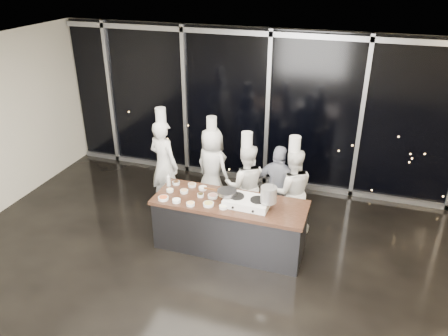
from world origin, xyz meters
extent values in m
plane|color=black|center=(0.00, 0.00, 0.00)|extent=(9.00, 9.00, 0.00)
cube|color=beige|center=(0.00, 3.50, 1.60)|extent=(9.00, 0.02, 3.20)
cube|color=white|center=(0.00, 0.00, 3.20)|extent=(9.00, 7.00, 0.02)
cube|color=black|center=(0.00, 3.44, 1.60)|extent=(8.90, 0.04, 3.18)
cube|color=#999BA2|center=(0.00, 3.39, 3.10)|extent=(8.90, 0.08, 0.10)
cube|color=#999BA2|center=(0.00, 3.39, 0.05)|extent=(8.90, 0.08, 0.10)
cube|color=#999BA2|center=(-3.60, 3.39, 1.60)|extent=(0.08, 0.08, 3.20)
cube|color=#999BA2|center=(-1.80, 3.39, 1.60)|extent=(0.08, 0.08, 3.20)
cube|color=#999BA2|center=(0.00, 3.39, 1.60)|extent=(0.08, 0.08, 3.20)
cube|color=#999BA2|center=(1.80, 3.39, 1.60)|extent=(0.08, 0.08, 3.20)
cube|color=#323237|center=(0.00, 0.90, 0.42)|extent=(2.40, 0.80, 0.84)
cube|color=#48281E|center=(0.00, 0.90, 0.87)|extent=(2.46, 0.86, 0.06)
cube|color=silver|center=(0.29, 0.87, 0.96)|extent=(0.71, 0.45, 0.12)
cylinder|color=black|center=(0.12, 0.87, 1.03)|extent=(0.24, 0.24, 0.02)
cylinder|color=black|center=(0.46, 0.86, 1.03)|extent=(0.24, 0.24, 0.02)
cylinder|color=black|center=(0.13, 0.65, 0.95)|extent=(0.04, 0.02, 0.04)
cylinder|color=black|center=(0.45, 0.64, 0.95)|extent=(0.04, 0.02, 0.04)
cylinder|color=gray|center=(-0.04, 0.89, 1.07)|extent=(0.32, 0.32, 0.05)
cube|color=#4C2B14|center=(-0.32, 0.90, 1.07)|extent=(0.23, 0.04, 0.02)
cylinder|color=#B6B5B8|center=(0.63, 0.85, 1.16)|extent=(0.26, 0.26, 0.25)
cylinder|color=silver|center=(-1.02, 0.62, 0.92)|extent=(0.17, 0.17, 0.04)
cylinder|color=#C64D21|center=(-1.02, 0.62, 0.94)|extent=(0.14, 0.14, 0.01)
cylinder|color=silver|center=(-1.03, 0.89, 0.92)|extent=(0.11, 0.11, 0.04)
cylinder|color=beige|center=(-1.03, 0.89, 0.94)|extent=(0.09, 0.09, 0.01)
cylinder|color=silver|center=(-1.05, 1.16, 0.92)|extent=(0.12, 0.12, 0.04)
cylinder|color=#321E0F|center=(-1.05, 1.16, 0.94)|extent=(0.10, 0.10, 0.01)
cylinder|color=silver|center=(-0.80, 0.61, 0.92)|extent=(0.14, 0.14, 0.04)
cylinder|color=white|center=(-0.80, 0.61, 0.94)|extent=(0.11, 0.11, 0.01)
cylinder|color=silver|center=(-0.80, 0.93, 0.92)|extent=(0.13, 0.13, 0.04)
cylinder|color=tan|center=(-0.80, 0.93, 0.94)|extent=(0.11, 0.11, 0.01)
cylinder|color=silver|center=(-0.76, 1.17, 0.92)|extent=(0.14, 0.14, 0.04)
cylinder|color=#98744C|center=(-0.76, 1.17, 0.94)|extent=(0.11, 0.11, 0.01)
cylinder|color=silver|center=(-0.54, 0.59, 0.92)|extent=(0.13, 0.13, 0.04)
cylinder|color=#F5B365|center=(-0.54, 0.59, 0.94)|extent=(0.11, 0.11, 0.01)
cylinder|color=silver|center=(-0.50, 0.90, 0.92)|extent=(0.11, 0.11, 0.04)
cylinder|color=black|center=(-0.50, 0.90, 0.94)|extent=(0.09, 0.09, 0.01)
cylinder|color=silver|center=(-0.55, 1.13, 0.92)|extent=(0.14, 0.14, 0.04)
cylinder|color=silver|center=(-0.55, 1.13, 0.94)|extent=(0.11, 0.11, 0.01)
cylinder|color=silver|center=(-0.28, 0.67, 0.92)|extent=(0.17, 0.17, 0.04)
cylinder|color=#B3A047|center=(-0.28, 0.67, 0.94)|extent=(0.14, 0.14, 0.01)
cylinder|color=silver|center=(-0.30, 0.93, 0.92)|extent=(0.16, 0.16, 0.04)
cylinder|color=#A26A5D|center=(-0.30, 0.93, 0.94)|extent=(0.13, 0.13, 0.01)
cylinder|color=silver|center=(-0.03, 0.67, 0.92)|extent=(0.13, 0.13, 0.04)
cylinder|color=beige|center=(-0.03, 0.67, 0.94)|extent=(0.11, 0.11, 0.01)
cylinder|color=silver|center=(-0.02, 0.95, 0.92)|extent=(0.15, 0.15, 0.04)
cylinder|color=brown|center=(-0.02, 0.95, 0.94)|extent=(0.12, 0.12, 0.01)
cylinder|color=silver|center=(-1.14, 1.07, 0.99)|extent=(0.06, 0.06, 0.18)
cone|color=silver|center=(-1.14, 1.07, 1.10)|extent=(0.05, 0.05, 0.06)
imported|color=silver|center=(-1.59, 1.81, 0.88)|extent=(0.75, 0.62, 1.76)
cylinder|color=silver|center=(-1.59, 1.81, 1.86)|extent=(0.24, 0.24, 0.26)
imported|color=silver|center=(-0.77, 2.21, 0.78)|extent=(0.90, 0.77, 1.56)
cylinder|color=silver|center=(-0.77, 2.21, 1.66)|extent=(0.25, 0.25, 0.26)
imported|color=silver|center=(0.04, 1.72, 0.77)|extent=(0.89, 0.78, 1.54)
cylinder|color=silver|center=(0.04, 1.72, 1.64)|extent=(0.24, 0.24, 0.26)
imported|color=#151F3A|center=(0.61, 1.78, 0.78)|extent=(0.96, 0.52, 1.56)
imported|color=silver|center=(0.83, 1.76, 0.78)|extent=(0.91, 0.81, 1.55)
cylinder|color=silver|center=(0.83, 1.76, 1.65)|extent=(0.24, 0.24, 0.26)
camera|label=1|loc=(1.80, -4.81, 4.42)|focal=35.00mm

